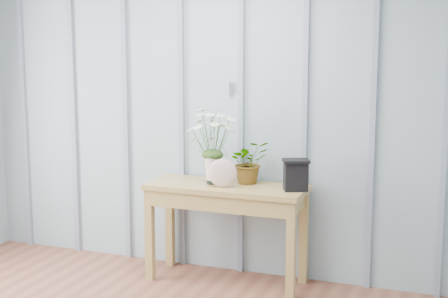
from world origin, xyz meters
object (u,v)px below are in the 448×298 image
at_px(daisy_vase, 213,136).
at_px(carved_box, 296,175).
at_px(felt_disc_vessel, 223,173).
at_px(sideboard, 226,200).

distance_m(daisy_vase, carved_box, 0.69).
bearing_deg(daisy_vase, carved_box, 0.56).
relative_size(daisy_vase, felt_disc_vessel, 2.69).
distance_m(sideboard, carved_box, 0.58).
height_order(sideboard, felt_disc_vessel, felt_disc_vessel).
xyz_separation_m(sideboard, felt_disc_vessel, (0.00, -0.09, 0.22)).
xyz_separation_m(sideboard, daisy_vase, (-0.11, -0.00, 0.47)).
relative_size(sideboard, daisy_vase, 2.08).
xyz_separation_m(daisy_vase, carved_box, (0.64, 0.01, -0.24)).
xyz_separation_m(felt_disc_vessel, carved_box, (0.53, 0.10, 0.01)).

